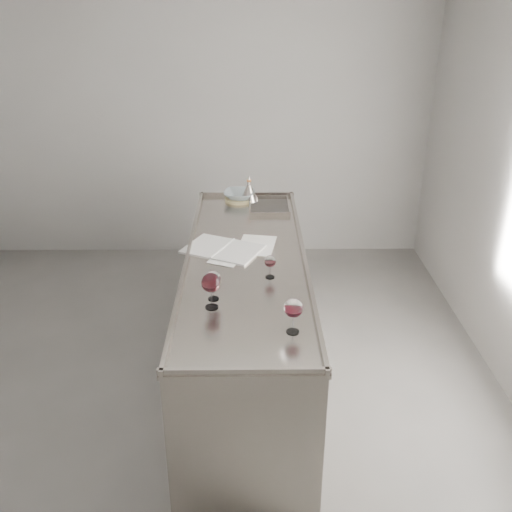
{
  "coord_description": "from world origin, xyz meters",
  "views": [
    {
      "loc": [
        0.53,
        -2.94,
        2.48
      ],
      "look_at": [
        0.56,
        0.16,
        1.02
      ],
      "focal_mm": 40.0,
      "sensor_mm": 36.0,
      "label": 1
    }
  ],
  "objects_px": {
    "counter": "(246,322)",
    "ceramic_bowl": "(239,195)",
    "wine_glass_right": "(293,309)",
    "notebook": "(223,249)",
    "wine_glass_small": "(270,262)",
    "wine_funnel": "(249,193)",
    "wine_glass_middle": "(211,284)",
    "wine_glass_left": "(213,279)"
  },
  "relations": [
    {
      "from": "counter",
      "to": "ceramic_bowl",
      "type": "xyz_separation_m",
      "value": [
        -0.06,
        1.08,
        0.52
      ]
    },
    {
      "from": "counter",
      "to": "wine_glass_right",
      "type": "relative_size",
      "value": 12.99
    },
    {
      "from": "notebook",
      "to": "ceramic_bowl",
      "type": "xyz_separation_m",
      "value": [
        0.09,
        0.95,
        0.04
      ]
    },
    {
      "from": "wine_glass_small",
      "to": "wine_funnel",
      "type": "relative_size",
      "value": 0.64
    },
    {
      "from": "wine_glass_middle",
      "to": "wine_funnel",
      "type": "distance_m",
      "value": 1.7
    },
    {
      "from": "wine_glass_middle",
      "to": "wine_glass_right",
      "type": "bearing_deg",
      "value": -30.64
    },
    {
      "from": "counter",
      "to": "wine_glass_small",
      "type": "height_order",
      "value": "wine_glass_small"
    },
    {
      "from": "wine_glass_left",
      "to": "wine_glass_middle",
      "type": "xyz_separation_m",
      "value": [
        -0.0,
        -0.09,
        0.02
      ]
    },
    {
      "from": "wine_glass_right",
      "to": "wine_glass_small",
      "type": "bearing_deg",
      "value": 98.93
    },
    {
      "from": "ceramic_bowl",
      "to": "counter",
      "type": "bearing_deg",
      "value": -86.94
    },
    {
      "from": "counter",
      "to": "wine_glass_left",
      "type": "distance_m",
      "value": 0.8
    },
    {
      "from": "wine_glass_middle",
      "to": "wine_glass_left",
      "type": "bearing_deg",
      "value": 87.66
    },
    {
      "from": "counter",
      "to": "wine_glass_small",
      "type": "distance_m",
      "value": 0.64
    },
    {
      "from": "wine_glass_middle",
      "to": "ceramic_bowl",
      "type": "height_order",
      "value": "wine_glass_middle"
    },
    {
      "from": "wine_glass_right",
      "to": "wine_funnel",
      "type": "relative_size",
      "value": 0.86
    },
    {
      "from": "wine_glass_right",
      "to": "wine_glass_middle",
      "type": "bearing_deg",
      "value": 149.36
    },
    {
      "from": "counter",
      "to": "notebook",
      "type": "xyz_separation_m",
      "value": [
        -0.15,
        0.13,
        0.47
      ]
    },
    {
      "from": "wine_glass_left",
      "to": "wine_funnel",
      "type": "height_order",
      "value": "wine_funnel"
    },
    {
      "from": "wine_funnel",
      "to": "wine_glass_middle",
      "type": "bearing_deg",
      "value": -96.73
    },
    {
      "from": "wine_glass_right",
      "to": "ceramic_bowl",
      "type": "distance_m",
      "value": 1.96
    },
    {
      "from": "wine_glass_middle",
      "to": "wine_funnel",
      "type": "relative_size",
      "value": 0.92
    },
    {
      "from": "wine_glass_middle",
      "to": "wine_funnel",
      "type": "height_order",
      "value": "wine_funnel"
    },
    {
      "from": "wine_glass_right",
      "to": "wine_glass_small",
      "type": "xyz_separation_m",
      "value": [
        -0.09,
        0.59,
        -0.03
      ]
    },
    {
      "from": "wine_glass_middle",
      "to": "ceramic_bowl",
      "type": "relative_size",
      "value": 0.83
    },
    {
      "from": "notebook",
      "to": "ceramic_bowl",
      "type": "distance_m",
      "value": 0.96
    },
    {
      "from": "wine_glass_small",
      "to": "wine_funnel",
      "type": "distance_m",
      "value": 1.35
    },
    {
      "from": "wine_glass_right",
      "to": "wine_glass_small",
      "type": "height_order",
      "value": "wine_glass_right"
    },
    {
      "from": "ceramic_bowl",
      "to": "wine_funnel",
      "type": "bearing_deg",
      "value": 0.0
    },
    {
      "from": "wine_funnel",
      "to": "wine_glass_small",
      "type": "bearing_deg",
      "value": -84.75
    },
    {
      "from": "wine_glass_left",
      "to": "wine_funnel",
      "type": "distance_m",
      "value": 1.61
    },
    {
      "from": "wine_glass_left",
      "to": "notebook",
      "type": "xyz_separation_m",
      "value": [
        0.02,
        0.64,
        -0.12
      ]
    },
    {
      "from": "wine_glass_left",
      "to": "wine_funnel",
      "type": "bearing_deg",
      "value": 83.03
    },
    {
      "from": "notebook",
      "to": "wine_funnel",
      "type": "relative_size",
      "value": 2.61
    },
    {
      "from": "wine_glass_left",
      "to": "wine_funnel",
      "type": "xyz_separation_m",
      "value": [
        0.2,
        1.6,
        -0.06
      ]
    },
    {
      "from": "counter",
      "to": "wine_glass_right",
      "type": "xyz_separation_m",
      "value": [
        0.24,
        -0.85,
        0.6
      ]
    },
    {
      "from": "wine_glass_left",
      "to": "ceramic_bowl",
      "type": "xyz_separation_m",
      "value": [
        0.12,
        1.6,
        -0.07
      ]
    },
    {
      "from": "counter",
      "to": "wine_glass_right",
      "type": "height_order",
      "value": "wine_glass_right"
    },
    {
      "from": "wine_glass_left",
      "to": "wine_glass_small",
      "type": "relative_size",
      "value": 1.23
    },
    {
      "from": "ceramic_bowl",
      "to": "wine_funnel",
      "type": "relative_size",
      "value": 1.11
    },
    {
      "from": "wine_glass_middle",
      "to": "wine_glass_right",
      "type": "xyz_separation_m",
      "value": [
        0.41,
        -0.25,
        -0.01
      ]
    },
    {
      "from": "wine_glass_right",
      "to": "ceramic_bowl",
      "type": "relative_size",
      "value": 0.77
    },
    {
      "from": "wine_glass_left",
      "to": "wine_glass_middle",
      "type": "relative_size",
      "value": 0.86
    }
  ]
}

